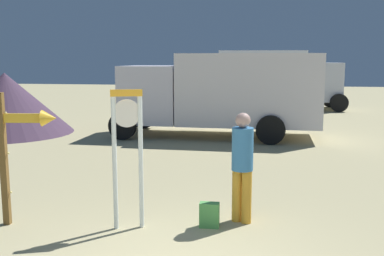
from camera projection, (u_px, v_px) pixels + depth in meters
standing_clock at (127, 144)px, 6.74m from camera, size 0.47×0.23×2.14m
arrow_sign at (22, 140)px, 6.88m from camera, size 0.92×0.29×2.09m
person_near_clock at (242, 162)px, 7.04m from camera, size 0.34×0.34×1.77m
backpack at (209, 215)px, 6.94m from camera, size 0.30×0.19×0.39m
box_truck_near at (224, 91)px, 14.95m from camera, size 6.79×2.79×2.77m
box_truck_far at (275, 78)px, 23.40m from camera, size 6.52×2.76×3.03m
dome_tent at (6, 103)px, 15.69m from camera, size 4.58×4.58×2.13m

